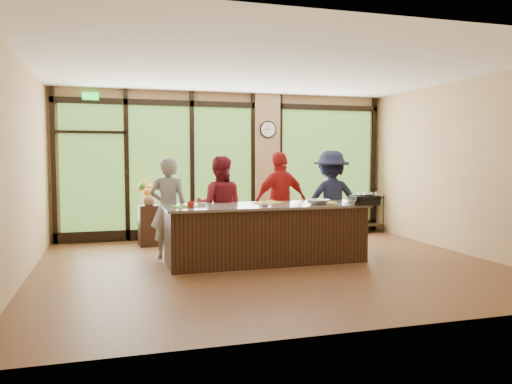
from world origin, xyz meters
TOP-DOWN VIEW (x-y plane):
  - floor at (0.00, 0.00)m, footprint 7.00×7.00m
  - ceiling at (0.00, 0.00)m, footprint 7.00×7.00m
  - back_wall at (0.00, 3.00)m, footprint 7.00×0.00m
  - left_wall at (-3.50, 0.00)m, footprint 0.00×6.00m
  - right_wall at (3.50, 0.00)m, footprint 0.00×6.00m
  - window_wall at (0.16, 2.95)m, footprint 6.90×0.12m
  - island_base at (0.00, 0.30)m, footprint 3.10×1.00m
  - countertop at (0.00, 0.30)m, footprint 3.20×1.10m
  - wall_clock at (0.85, 2.87)m, footprint 0.36×0.04m
  - cook_left at (-1.45, 1.04)m, footprint 0.66×0.49m
  - cook_midleft at (-0.59, 1.01)m, footprint 0.96×0.84m
  - cook_midright at (0.51, 1.04)m, footprint 1.11×0.65m
  - cook_right at (1.45, 0.98)m, footprint 1.22×0.78m
  - roasting_pan at (1.50, -0.16)m, footprint 0.46×0.39m
  - mixing_bowl at (0.79, 0.05)m, footprint 0.41×0.41m
  - cutting_board_left at (-1.25, 0.29)m, footprint 0.51×0.46m
  - cutting_board_center at (0.12, 0.53)m, footprint 0.51×0.43m
  - cutting_board_right at (0.97, 0.26)m, footprint 0.46×0.36m
  - prep_bowl_near at (-1.00, 0.40)m, footprint 0.16×0.16m
  - prep_bowl_mid at (-0.10, 0.02)m, footprint 0.16×0.16m
  - prep_bowl_far at (0.21, 0.70)m, footprint 0.12×0.12m
  - red_ramekin at (-1.21, 0.15)m, footprint 0.13×0.13m
  - flower_stand at (-1.68, 2.29)m, footprint 0.41×0.41m
  - flower_vase at (-1.68, 2.29)m, footprint 0.30×0.30m
  - bar_cart at (3.10, 2.65)m, footprint 0.68×0.43m

SIDE VIEW (x-z plane):
  - floor at x=0.00m, z-range 0.00..0.00m
  - flower_stand at x=-1.68m, z-range 0.00..0.77m
  - island_base at x=0.00m, z-range 0.00..0.88m
  - bar_cart at x=3.10m, z-range 0.09..0.97m
  - cook_left at x=-1.45m, z-range 0.00..1.67m
  - cook_midleft at x=-0.59m, z-range 0.00..1.69m
  - cook_midright at x=0.51m, z-range 0.00..1.77m
  - cook_right at x=1.45m, z-range 0.00..1.79m
  - countertop at x=0.00m, z-range 0.88..0.92m
  - flower_vase at x=-1.68m, z-range 0.77..1.04m
  - cutting_board_left at x=-1.25m, z-range 0.92..0.93m
  - cutting_board_center at x=0.12m, z-range 0.92..0.93m
  - cutting_board_right at x=0.97m, z-range 0.92..0.93m
  - prep_bowl_far at x=0.21m, z-range 0.92..0.95m
  - prep_bowl_near at x=-1.00m, z-range 0.92..0.97m
  - prep_bowl_mid at x=-0.10m, z-range 0.92..0.97m
  - roasting_pan at x=1.50m, z-range 0.92..0.99m
  - mixing_bowl at x=0.79m, z-range 0.92..1.00m
  - red_ramekin at x=-1.21m, z-range 0.92..1.01m
  - window_wall at x=0.16m, z-range -0.11..2.89m
  - back_wall at x=0.00m, z-range -2.00..5.00m
  - left_wall at x=-3.50m, z-range -1.50..4.50m
  - right_wall at x=3.50m, z-range -1.50..4.50m
  - wall_clock at x=0.85m, z-range 2.07..2.43m
  - ceiling at x=0.00m, z-range 3.00..3.00m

